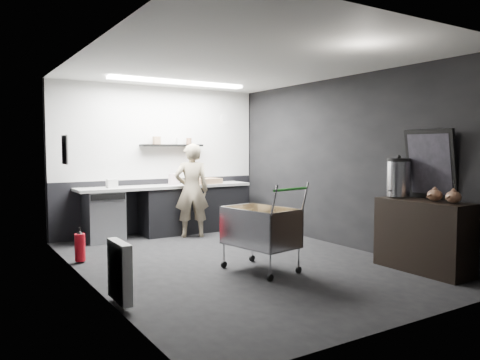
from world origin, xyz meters
TOP-DOWN VIEW (x-y plane):
  - floor at (0.00, 0.00)m, footprint 5.50×5.50m
  - ceiling at (0.00, 0.00)m, footprint 5.50×5.50m
  - wall_back at (0.00, 2.75)m, footprint 5.50×0.00m
  - wall_front at (0.00, -2.75)m, footprint 5.50×0.00m
  - wall_left at (-2.00, 0.00)m, footprint 0.00×5.50m
  - wall_right at (2.00, 0.00)m, footprint 0.00×5.50m
  - kitchen_wall_panel at (0.00, 2.73)m, footprint 3.95×0.02m
  - dado_panel at (0.00, 2.73)m, footprint 3.95×0.02m
  - floating_shelf at (0.20, 2.62)m, footprint 1.20×0.22m
  - wall_clock at (1.40, 2.72)m, footprint 0.20×0.03m
  - poster at (-1.98, 1.30)m, footprint 0.02×0.30m
  - poster_red_band at (-1.98, 1.30)m, footprint 0.02×0.22m
  - radiator at (-1.94, -0.90)m, footprint 0.10×0.50m
  - ceiling_strip at (0.00, 1.85)m, footprint 2.40×0.20m
  - prep_counter at (0.14, 2.42)m, footprint 3.20×0.61m
  - person at (0.28, 1.97)m, footprint 0.70×0.58m
  - shopping_cart at (0.01, -0.55)m, footprint 0.76×1.09m
  - sideboard at (1.76, -1.64)m, footprint 0.52×1.21m
  - fire_extinguisher at (-1.85, 1.12)m, footprint 0.14×0.14m
  - cardboard_box at (0.79, 2.37)m, footprint 0.54×0.44m
  - pink_tub at (0.15, 2.42)m, footprint 0.21×0.21m
  - white_container at (-1.01, 2.37)m, footprint 0.17×0.13m

SIDE VIEW (x-z plane):
  - floor at x=0.00m, z-range 0.00..0.00m
  - fire_extinguisher at x=-1.85m, z-range -0.01..0.46m
  - radiator at x=-1.94m, z-range 0.05..0.65m
  - prep_counter at x=0.14m, z-range 0.01..0.91m
  - dado_panel at x=0.00m, z-range 0.00..1.00m
  - shopping_cart at x=0.01m, z-range -0.02..1.08m
  - sideboard at x=1.76m, z-range -0.33..1.49m
  - person at x=0.28m, z-range 0.00..1.65m
  - cardboard_box at x=0.79m, z-range 0.90..1.00m
  - white_container at x=-1.01m, z-range 0.90..1.05m
  - pink_tub at x=0.15m, z-range 0.90..1.11m
  - wall_back at x=0.00m, z-range -1.40..4.10m
  - wall_front at x=0.00m, z-range -1.40..4.10m
  - wall_left at x=-2.00m, z-range -1.40..4.10m
  - wall_right at x=2.00m, z-range -1.40..4.10m
  - poster at x=-1.98m, z-range 1.35..1.75m
  - floating_shelf at x=0.20m, z-range 1.60..1.64m
  - poster_red_band at x=-1.98m, z-range 1.57..1.67m
  - kitchen_wall_panel at x=0.00m, z-range 1.00..2.70m
  - wall_clock at x=1.40m, z-range 2.05..2.25m
  - ceiling_strip at x=0.00m, z-range 2.65..2.69m
  - ceiling at x=0.00m, z-range 2.70..2.70m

